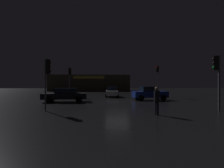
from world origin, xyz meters
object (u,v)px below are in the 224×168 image
(traffic_signal_opposite, at_px, (70,76))
(traffic_signal_cross_right, at_px, (217,72))
(car_far, at_px, (65,95))
(car_crossing, at_px, (112,92))
(car_near, at_px, (149,93))
(pedestrian, at_px, (157,99))
(store_building, at_px, (90,83))
(traffic_signal_cross_left, at_px, (47,71))
(traffic_signal_main, at_px, (158,73))

(traffic_signal_opposite, xyz_separation_m, traffic_signal_cross_right, (12.85, -13.15, -0.33))
(car_far, xyz_separation_m, car_crossing, (5.38, 6.79, -0.02))
(traffic_signal_opposite, xyz_separation_m, car_near, (10.29, -4.98, -2.31))
(car_crossing, height_order, pedestrian, pedestrian)
(car_far, bearing_deg, traffic_signal_opposite, 96.74)
(store_building, relative_size, car_near, 5.32)
(car_near, bearing_deg, car_far, -171.05)
(traffic_signal_opposite, xyz_separation_m, pedestrian, (8.02, -14.50, -2.11))
(car_far, height_order, car_crossing, car_crossing)
(traffic_signal_cross_left, bearing_deg, traffic_signal_cross_right, -3.24)
(traffic_signal_opposite, height_order, traffic_signal_cross_right, traffic_signal_opposite)
(traffic_signal_main, xyz_separation_m, traffic_signal_opposite, (-12.73, 0.73, -0.34))
(traffic_signal_cross_left, bearing_deg, car_far, 90.43)
(store_building, bearing_deg, traffic_signal_main, -65.32)
(traffic_signal_cross_left, distance_m, car_far, 6.32)
(store_building, distance_m, car_far, 30.71)
(traffic_signal_opposite, bearing_deg, store_building, 86.98)
(traffic_signal_cross_right, bearing_deg, car_near, 107.37)
(traffic_signal_main, bearing_deg, traffic_signal_cross_left, -135.45)
(traffic_signal_opposite, relative_size, pedestrian, 2.46)
(traffic_signal_cross_left, xyz_separation_m, car_near, (9.48, 7.49, -1.98))
(traffic_signal_cross_left, relative_size, car_near, 0.89)
(traffic_signal_main, distance_m, car_near, 5.57)
(traffic_signal_opposite, distance_m, car_crossing, 6.59)
(car_near, bearing_deg, store_building, 107.17)
(car_crossing, bearing_deg, traffic_signal_opposite, -177.09)
(traffic_signal_cross_right, bearing_deg, car_far, 151.10)
(traffic_signal_cross_left, xyz_separation_m, pedestrian, (7.21, -2.04, -1.78))
(store_building, xyz_separation_m, car_crossing, (4.87, -23.88, -1.47))
(traffic_signal_cross_left, relative_size, car_crossing, 0.93)
(traffic_signal_cross_right, bearing_deg, car_crossing, 116.48)
(traffic_signal_opposite, relative_size, traffic_signal_cross_right, 1.09)
(car_far, relative_size, pedestrian, 2.71)
(traffic_signal_cross_right, bearing_deg, store_building, 107.22)
(traffic_signal_cross_right, height_order, pedestrian, traffic_signal_cross_right)
(traffic_signal_main, distance_m, traffic_signal_cross_left, 16.74)
(traffic_signal_main, height_order, traffic_signal_cross_left, traffic_signal_main)
(car_crossing, bearing_deg, traffic_signal_cross_right, -63.52)
(traffic_signal_main, bearing_deg, car_crossing, 170.99)
(traffic_signal_cross_right, distance_m, car_near, 8.79)
(car_near, relative_size, car_crossing, 1.05)
(car_near, bearing_deg, traffic_signal_opposite, 154.19)
(store_building, height_order, car_near, store_building)
(traffic_signal_cross_right, bearing_deg, traffic_signal_main, 90.54)
(traffic_signal_main, bearing_deg, traffic_signal_opposite, 176.71)
(store_building, bearing_deg, traffic_signal_opposite, -93.02)
(traffic_signal_main, xyz_separation_m, car_far, (-11.96, -5.75, -2.70))
(traffic_signal_cross_right, relative_size, pedestrian, 2.26)
(store_building, bearing_deg, traffic_signal_cross_left, -90.73)
(traffic_signal_opposite, height_order, traffic_signal_cross_left, traffic_signal_opposite)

